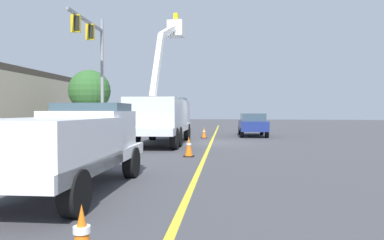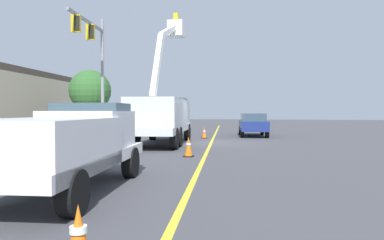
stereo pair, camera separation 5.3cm
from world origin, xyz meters
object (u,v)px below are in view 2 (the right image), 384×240
at_px(traffic_cone_leading, 78,238).
at_px(passing_minivan, 253,123).
at_px(traffic_cone_mid_front, 188,147).
at_px(traffic_signal_mast, 95,55).
at_px(traffic_cone_mid_rear, 204,133).
at_px(utility_bucket_truck, 163,115).
at_px(service_pickup_truck, 67,143).

bearing_deg(traffic_cone_leading, passing_minivan, -4.68).
relative_size(traffic_cone_mid_front, traffic_signal_mast, 0.10).
height_order(traffic_cone_leading, traffic_cone_mid_front, traffic_cone_mid_front).
distance_m(passing_minivan, traffic_cone_mid_rear, 4.26).
height_order(passing_minivan, traffic_cone_leading, passing_minivan).
xyz_separation_m(traffic_cone_leading, traffic_signal_mast, (17.68, 8.27, 5.15)).
bearing_deg(utility_bucket_truck, traffic_cone_mid_rear, -20.93).
relative_size(traffic_cone_mid_rear, traffic_signal_mast, 0.09).
height_order(service_pickup_truck, traffic_cone_mid_rear, service_pickup_truck).
bearing_deg(traffic_cone_mid_rear, utility_bucket_truck, 159.07).
bearing_deg(utility_bucket_truck, service_pickup_truck, -175.42).
relative_size(passing_minivan, traffic_cone_mid_front, 6.00).
bearing_deg(traffic_cone_mid_front, passing_minivan, -11.34).
bearing_deg(traffic_cone_leading, traffic_signal_mast, 25.06).
distance_m(traffic_cone_mid_rear, traffic_signal_mast, 8.91).
height_order(traffic_cone_leading, traffic_signal_mast, traffic_signal_mast).
bearing_deg(service_pickup_truck, traffic_cone_mid_rear, -2.70).
relative_size(passing_minivan, traffic_signal_mast, 0.60).
xyz_separation_m(service_pickup_truck, traffic_cone_leading, (-3.61, -2.19, -0.74)).
xyz_separation_m(traffic_cone_mid_front, traffic_cone_mid_rear, (9.84, 0.77, -0.03)).
height_order(utility_bucket_truck, traffic_signal_mast, traffic_signal_mast).
height_order(utility_bucket_truck, traffic_cone_mid_rear, utility_bucket_truck).
relative_size(service_pickup_truck, passing_minivan, 1.16).
distance_m(utility_bucket_truck, traffic_cone_mid_front, 6.00).
relative_size(utility_bucket_truck, passing_minivan, 1.70).
distance_m(service_pickup_truck, traffic_cone_mid_rear, 16.50).
height_order(utility_bucket_truck, traffic_cone_mid_front, utility_bucket_truck).
distance_m(passing_minivan, traffic_signal_mast, 12.21).
relative_size(utility_bucket_truck, traffic_cone_mid_rear, 10.89).
bearing_deg(traffic_cone_mid_front, service_pickup_truck, 166.87).
bearing_deg(service_pickup_truck, traffic_signal_mast, 23.36).
bearing_deg(traffic_cone_mid_rear, service_pickup_truck, 177.30).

